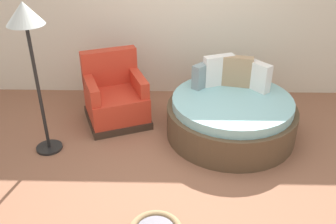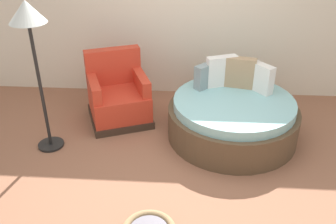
{
  "view_description": "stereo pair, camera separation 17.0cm",
  "coord_description": "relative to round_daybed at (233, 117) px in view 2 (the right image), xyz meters",
  "views": [
    {
      "loc": [
        -0.14,
        -3.41,
        2.75
      ],
      "look_at": [
        -0.22,
        0.43,
        0.55
      ],
      "focal_mm": 40.43,
      "sensor_mm": 36.0,
      "label": 1
    },
    {
      "loc": [
        0.03,
        -3.4,
        2.75
      ],
      "look_at": [
        -0.22,
        0.43,
        0.55
      ],
      "focal_mm": 40.43,
      "sensor_mm": 36.0,
      "label": 2
    }
  ],
  "objects": [
    {
      "name": "floor_lamp",
      "position": [
        -2.29,
        -0.4,
        1.25
      ],
      "size": [
        0.4,
        0.4,
        1.82
      ],
      "color": "black",
      "rests_on": "ground_plane"
    },
    {
      "name": "ground_plane",
      "position": [
        -0.58,
        -0.84,
        -0.29
      ],
      "size": [
        8.0,
        8.0,
        0.02
      ],
      "primitive_type": "cube",
      "color": "#936047"
    },
    {
      "name": "back_wall",
      "position": [
        -0.58,
        1.29,
        1.03
      ],
      "size": [
        8.0,
        0.12,
        2.63
      ],
      "primitive_type": "cube",
      "color": "silver",
      "rests_on": "ground_plane"
    },
    {
      "name": "round_daybed",
      "position": [
        0.0,
        0.0,
        0.0
      ],
      "size": [
        1.66,
        1.66,
        0.94
      ],
      "color": "brown",
      "rests_on": "ground_plane"
    },
    {
      "name": "red_armchair",
      "position": [
        -1.55,
        0.35,
        0.05
      ],
      "size": [
        1.03,
        1.03,
        0.94
      ],
      "color": "#38281E",
      "rests_on": "ground_plane"
    }
  ]
}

